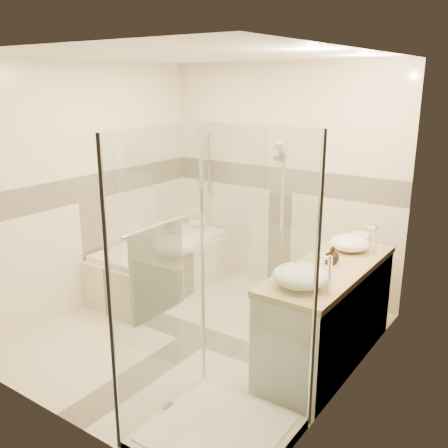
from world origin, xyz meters
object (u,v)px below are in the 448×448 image
Objects in this scene: vessel_sink_far at (300,276)px; bathtub at (163,263)px; shower_enclosure at (209,362)px; amenity_bottle_b at (333,255)px; vessel_sink_near at (350,243)px; amenity_bottle_a at (331,256)px; vanity at (328,313)px.

bathtub is at bearing 157.83° from vessel_sink_far.
shower_enclosure is 14.56× the size of amenity_bottle_b.
vessel_sink_near is 0.98m from vessel_sink_far.
vessel_sink_near is 0.38m from amenity_bottle_b.
amenity_bottle_a and amenity_bottle_b have the same top height.
vanity is at bearing -87.52° from vessel_sink_near.
vessel_sink_near is 0.85× the size of vessel_sink_far.
vessel_sink_near is at bearing 3.01° from bathtub.
vessel_sink_far reaches higher than amenity_bottle_b.
shower_enclosure reaches higher than amenity_bottle_a.
vanity is at bearing 77.03° from shower_enclosure.
amenity_bottle_a reaches higher than vanity.
bathtub is at bearing 170.75° from vanity.
amenity_bottle_b is at bearing -90.00° from vessel_sink_near.
vessel_sink_far is at bearing 70.08° from shower_enclosure.
shower_enclosure is at bearing -101.78° from amenity_bottle_a.
amenity_bottle_a is at bearing -90.00° from vessel_sink_near.
vanity is (2.15, -0.35, 0.12)m from bathtub.
amenity_bottle_b is (0.00, 0.60, -0.01)m from vessel_sink_far.
bathtub is 2.47m from shower_enclosure.
amenity_bottle_a is 1.00× the size of amenity_bottle_b.
bathtub is 2.22m from vessel_sink_near.
vanity is 0.50m from amenity_bottle_a.
vessel_sink_far is (0.27, 0.75, 0.43)m from shower_enclosure.
bathtub is 2.23m from amenity_bottle_b.
vanity is at bearing -76.30° from amenity_bottle_b.
bathtub is 2.18m from vanity.
vessel_sink_far is 2.95× the size of amenity_bottle_b.
shower_enclosure reaches higher than bathtub.
vessel_sink_far is at bearing -22.17° from bathtub.
shower_enclosure is 1.40m from amenity_bottle_a.
vessel_sink_near is 0.42m from amenity_bottle_a.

